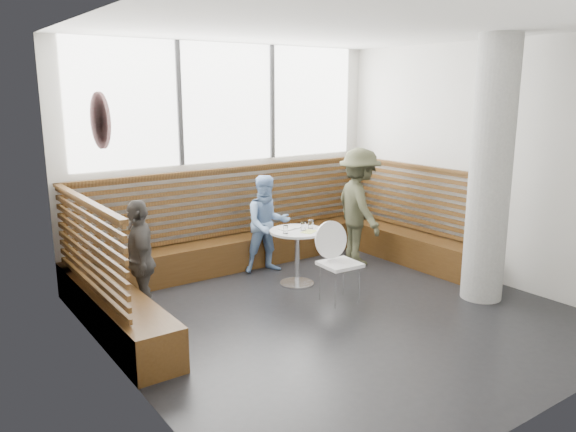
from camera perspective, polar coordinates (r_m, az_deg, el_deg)
room at (r=6.21m, az=5.33°, el=3.75°), size 5.00×5.00×3.20m
booth at (r=7.87m, az=-3.27°, el=-3.19°), size 5.00×2.50×1.44m
concrete_column at (r=7.18m, az=19.87°, el=4.26°), size 0.50×0.50×3.20m
wall_art at (r=5.28m, az=-18.55°, el=9.19°), size 0.03×0.50×0.50m
cafe_table at (r=7.45m, az=0.94°, el=-3.03°), size 0.73×0.73×0.75m
cafe_chair at (r=6.93m, az=4.90°, el=-3.98°), size 0.47×0.46×0.98m
adult_man at (r=8.38m, az=7.23°, el=0.97°), size 0.96×1.27×1.74m
child_back at (r=7.96m, az=-2.11°, el=-0.83°), size 0.79×0.68×1.40m
child_left at (r=6.51m, az=-14.77°, el=-4.39°), size 0.57×0.88×1.39m
plate_near at (r=7.45m, az=-0.20°, el=-1.28°), size 0.22×0.22×0.02m
plate_far at (r=7.53m, az=0.57°, el=-1.13°), size 0.19×0.19×0.01m
glass_left at (r=7.22m, az=-0.26°, el=-1.37°), size 0.07×0.07×0.11m
glass_mid at (r=7.36m, az=1.57°, el=-1.06°), size 0.07×0.07×0.11m
glass_right at (r=7.49m, az=2.32°, el=-0.82°), size 0.07×0.07×0.12m
menu_card at (r=7.32m, az=2.15°, el=-1.59°), size 0.26×0.23×0.00m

